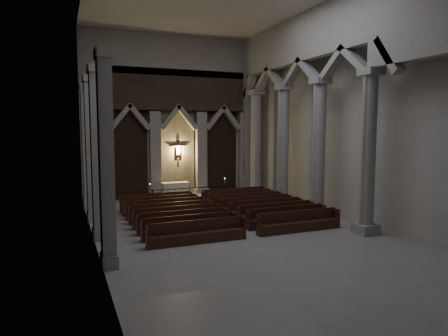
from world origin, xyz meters
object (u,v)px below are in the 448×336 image
Objects in this scene: altar at (175,189)px; candle_stand_right at (225,193)px; altar_rail at (190,192)px; worshipper at (204,201)px; pews at (219,213)px; candle_stand_left at (150,197)px.

altar is 3.68m from candle_stand_right.
altar_rail is 4.76× the size of worshipper.
altar is 1.82× the size of worshipper.
candle_stand_right is at bearing 64.92° from pews.
worshipper is (0.08, -2.67, -0.14)m from altar_rail.
pews is (-0.00, -5.59, -0.36)m from altar_rail.
worshipper is (2.68, -3.56, 0.20)m from candle_stand_left.
altar_rail is 2.82m from candle_stand_right.
candle_stand_left reaches higher than altar_rail.
candle_stand_left is 0.87× the size of candle_stand_right.
pews is at bearing -68.16° from candle_stand_left.
altar_rail is 2.67m from worshipper.
candle_stand_left is at bearing 111.84° from pews.
altar is at bearing 105.13° from altar_rail.
candle_stand_right is 4.06m from worshipper.
worshipper is at bearing -82.53° from altar.
candle_stand_left is 6.99m from pews.
candle_stand_right is at bearing 67.45° from worshipper.
candle_stand_right is at bearing 7.25° from altar_rail.
pews is (2.60, -6.49, -0.03)m from candle_stand_left.
altar_rail is at bearing 90.00° from pews.
worshipper reaches higher than altar_rail.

